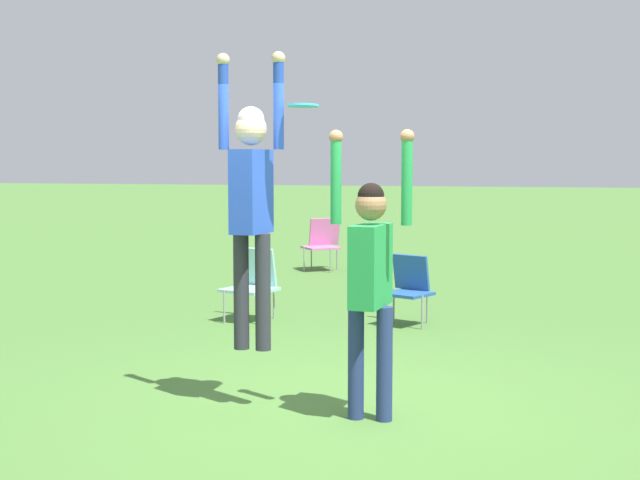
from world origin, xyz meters
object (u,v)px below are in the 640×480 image
person_jumping (251,192)px  frisbee (303,105)px  person_defending (371,267)px  camping_chair_3 (322,241)px  camping_chair_1 (409,285)px  camping_chair_0 (252,280)px

person_jumping → frisbee: bearing=-85.2°
frisbee → person_defending: bearing=-9.3°
frisbee → camping_chair_3: frisbee is taller
person_defending → camping_chair_1: (-0.35, 3.92, -0.68)m
person_defending → camping_chair_0: person_defending is taller
person_defending → frisbee: frisbee is taller
person_defending → camping_chair_1: person_defending is taller
person_defending → camping_chair_3: 9.13m
person_defending → camping_chair_1: size_ratio=2.65×
frisbee → camping_chair_0: bearing=114.8°
person_jumping → camping_chair_1: size_ratio=2.81×
camping_chair_0 → camping_chair_3: (-0.43, 4.96, 0.03)m
person_jumping → camping_chair_3: bearing=16.8°
frisbee → camping_chair_1: size_ratio=0.30×
person_jumping → frisbee: person_jumping is taller
camping_chair_3 → person_jumping: bearing=64.2°
camping_chair_0 → frisbee: bearing=132.1°
frisbee → camping_chair_1: (0.19, 3.83, -1.87)m
camping_chair_1 → person_jumping: bearing=105.6°
person_defending → camping_chair_3: person_defending is taller
person_defending → person_jumping: bearing=-90.0°
camping_chair_1 → frisbee: bearing=111.7°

